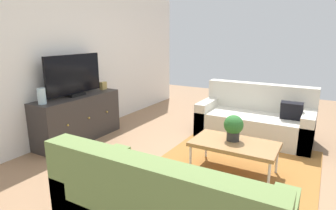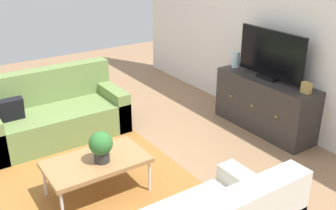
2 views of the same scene
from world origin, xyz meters
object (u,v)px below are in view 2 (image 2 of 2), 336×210
at_px(coffee_table, 96,163).
at_px(glass_vase, 236,60).
at_px(flat_screen_tv, 271,55).
at_px(tv_console, 264,104).
at_px(couch_left_side, 53,116).
at_px(potted_plant, 101,146).
at_px(mantel_clock, 306,88).

xyz_separation_m(coffee_table, glass_vase, (-0.71, 2.44, 0.46)).
bearing_deg(flat_screen_tv, glass_vase, -178.07).
xyz_separation_m(tv_console, flat_screen_tv, (-0.00, 0.02, 0.67)).
bearing_deg(couch_left_side, coffee_table, -2.68).
distance_m(tv_console, flat_screen_tv, 0.67).
height_order(coffee_table, potted_plant, potted_plant).
xyz_separation_m(coffee_table, mantel_clock, (0.48, 2.44, 0.41)).
height_order(couch_left_side, glass_vase, glass_vase).
distance_m(flat_screen_tv, glass_vase, 0.63).
relative_size(flat_screen_tv, glass_vase, 4.62).
height_order(coffee_table, flat_screen_tv, flat_screen_tv).
relative_size(couch_left_side, coffee_table, 1.76).
bearing_deg(couch_left_side, mantel_clock, 50.43).
relative_size(couch_left_side, glass_vase, 7.89).
bearing_deg(tv_console, couch_left_side, -119.93).
height_order(couch_left_side, tv_console, couch_left_side).
bearing_deg(potted_plant, flat_screen_tv, 94.07).
bearing_deg(couch_left_side, flat_screen_tv, 60.27).
height_order(tv_console, mantel_clock, mantel_clock).
xyz_separation_m(potted_plant, glass_vase, (-0.77, 2.41, 0.25)).
xyz_separation_m(tv_console, glass_vase, (-0.59, 0.00, 0.46)).
relative_size(couch_left_side, mantel_clock, 13.25).
height_order(coffee_table, tv_console, tv_console).
bearing_deg(coffee_table, tv_console, 92.75).
bearing_deg(coffee_table, couch_left_side, 177.32).
bearing_deg(tv_console, glass_vase, 180.00).
bearing_deg(coffee_table, glass_vase, 106.25).
relative_size(potted_plant, glass_vase, 1.43).
distance_m(coffee_table, glass_vase, 2.59).
xyz_separation_m(couch_left_side, mantel_clock, (1.96, 2.37, 0.49)).
relative_size(tv_console, glass_vase, 6.55).
relative_size(coffee_table, flat_screen_tv, 0.97).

